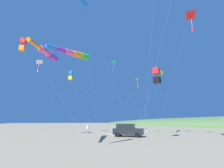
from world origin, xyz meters
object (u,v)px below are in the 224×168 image
kite_box_small_distant (157,76)px  person_adult_flyer (87,128)px  kite_delta_white_trailing (190,16)px  kite_windsock_teal_far_right (48,54)px  kite_box_black_fish_shape (23,45)px  cooler_box (139,134)px  kite_windsock_purple_drifting (160,73)px  person_child_green_jacket (146,129)px  kite_delta_yellow_midlevel (137,80)px  parked_car (128,130)px  kite_box_striped_overhead (70,75)px  kite_delta_long_streamer_left (113,62)px  kite_windsock_orange_high_right (75,54)px  kite_delta_long_streamer_right (39,62)px

kite_box_small_distant → person_adult_flyer: bearing=106.7°
kite_delta_white_trailing → kite_box_small_distant: size_ratio=1.19×
person_adult_flyer → kite_windsock_teal_far_right: kite_windsock_teal_far_right is taller
person_adult_flyer → kite_box_black_fish_shape: kite_box_black_fish_shape is taller
cooler_box → kite_windsock_purple_drifting: bearing=-1.6°
person_adult_flyer → person_child_green_jacket: person_adult_flyer is taller
kite_delta_white_trailing → kite_delta_yellow_midlevel: (-1.10, 11.31, -6.59)m
person_adult_flyer → person_child_green_jacket: bearing=-7.3°
parked_car → kite_box_black_fish_shape: 20.25m
person_adult_flyer → kite_box_small_distant: (4.23, -14.10, 6.80)m
person_adult_flyer → person_child_green_jacket: size_ratio=1.45×
person_adult_flyer → cooler_box: bearing=-48.9°
cooler_box → kite_box_striped_overhead: bearing=133.8°
parked_car → kite_delta_long_streamer_left: bearing=73.7°
kite_box_black_fish_shape → kite_delta_long_streamer_left: kite_delta_long_streamer_left is taller
person_child_green_jacket → kite_box_black_fish_shape: 27.28m
cooler_box → kite_windsock_teal_far_right: (-14.86, -5.09, 8.64)m
person_adult_flyer → kite_windsock_purple_drifting: (11.76, -7.37, 10.29)m
kite_box_striped_overhead → kite_windsock_orange_high_right: bearing=-100.7°
kite_windsock_teal_far_right → person_child_green_jacket: bearing=27.2°
kite_delta_yellow_midlevel → kite_delta_long_streamer_right: kite_delta_long_streamer_right is taller
kite_windsock_purple_drifting → kite_box_small_distant: (-7.52, -6.73, -3.49)m
kite_delta_long_streamer_left → kite_box_small_distant: (-2.22, -16.03, -8.00)m
kite_windsock_purple_drifting → kite_delta_long_streamer_right: bearing=167.7°
kite_box_black_fish_shape → kite_windsock_purple_drifting: bearing=-9.7°
kite_windsock_teal_far_right → kite_delta_long_streamer_right: size_ratio=1.25×
parked_car → cooler_box: 2.97m
kite_delta_yellow_midlevel → kite_delta_white_trailing: bearing=-84.4°
cooler_box → person_adult_flyer: bearing=131.1°
parked_car → kite_box_small_distant: kite_box_small_distant is taller
person_child_green_jacket → kite_delta_white_trailing: 22.09m
cooler_box → person_child_green_jacket: 8.29m
kite_windsock_purple_drifting → kite_delta_long_streamer_left: size_ratio=0.74×
kite_delta_white_trailing → kite_box_small_distant: (-4.58, 2.51, -8.68)m
kite_delta_yellow_midlevel → kite_delta_long_streamer_left: 9.43m
person_adult_flyer → kite_windsock_purple_drifting: bearing=-32.1°
kite_box_striped_overhead → kite_windsock_orange_high_right: kite_box_striped_overhead is taller
kite_delta_white_trailing → kite_box_small_distant: kite_delta_white_trailing is taller
kite_delta_white_trailing → kite_windsock_teal_far_right: size_ratio=1.17×
kite_delta_yellow_midlevel → kite_windsock_teal_far_right: (-16.27, -7.01, -1.08)m
cooler_box → kite_delta_yellow_midlevel: 10.02m
kite_windsock_teal_far_right → kite_windsock_orange_high_right: (1.82, -3.90, -1.21)m
kite_box_black_fish_shape → kite_box_small_distant: 20.03m
kite_box_striped_overhead → kite_windsock_orange_high_right: 19.57m
kite_windsock_orange_high_right → kite_delta_long_streamer_left: bearing=54.0°
kite_box_black_fish_shape → kite_delta_long_streamer_left: size_ratio=0.89×
cooler_box → kite_windsock_orange_high_right: bearing=-145.4°
cooler_box → kite_box_striped_overhead: (-9.47, 9.88, 11.22)m
person_child_green_jacket → kite_box_black_fish_shape: size_ratio=0.09×
person_child_green_jacket → kite_windsock_teal_far_right: (-20.91, -10.73, 8.13)m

